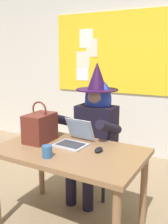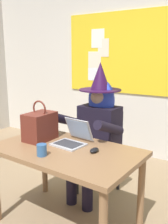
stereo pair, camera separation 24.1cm
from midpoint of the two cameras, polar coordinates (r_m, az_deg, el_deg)
name	(u,v)px [view 2 (the right image)]	position (r m, az deg, el deg)	size (l,w,h in m)	color
wall_back_bulletin	(140,61)	(3.92, 14.27, 11.07)	(5.88, 2.18, 2.86)	silver
desk_main	(66,159)	(2.24, -0.98, -10.55)	(1.29, 0.81, 0.73)	#8E6642
chair_at_desk	(102,146)	(2.90, 6.43, -7.63)	(0.42, 0.42, 0.92)	#2D3347
person_costumed	(97,124)	(2.71, 5.37, -2.70)	(0.61, 0.69, 1.45)	black
laptop	(73,138)	(2.31, 0.41, -5.96)	(0.30, 0.33, 0.22)	#B7B7BC
computer_mouse	(94,150)	(2.13, 5.59, -8.55)	(0.06, 0.10, 0.03)	black
handbag	(40,126)	(2.41, -7.00, -3.17)	(0.20, 0.30, 0.38)	maroon
coffee_mug	(42,150)	(2.05, -6.09, -8.50)	(0.08, 0.08, 0.10)	#336099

